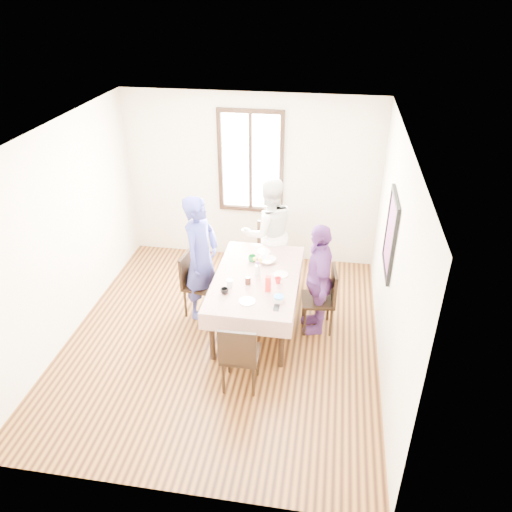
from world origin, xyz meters
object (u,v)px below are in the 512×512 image
person_far (269,232)px  person_right (318,279)px  chair_near (240,354)px  chair_left (201,285)px  dining_table (257,301)px  person_left (200,258)px  chair_far (269,254)px  chair_right (318,300)px

person_far → person_right: size_ratio=1.09×
chair_near → person_far: bearing=89.0°
chair_left → person_right: size_ratio=0.59×
dining_table → person_left: size_ratio=0.95×
chair_left → chair_near: same height
chair_far → person_left: 1.34m
chair_left → person_left: (0.02, 0.00, 0.43)m
chair_left → person_far: (0.81, 0.97, 0.39)m
chair_right → chair_left: bearing=79.0°
person_right → person_left: bearing=-103.0°
dining_table → person_far: bearing=90.0°
chair_near → person_right: (0.79, 1.20, 0.32)m
chair_far → chair_near: 2.30m
person_left → dining_table: bearing=-85.6°
chair_near → person_far: (0.00, 2.28, 0.39)m
chair_right → person_left: bearing=79.0°
dining_table → person_right: 0.88m
person_far → person_right: 1.33m
chair_near → chair_right: bearing=55.2°
person_far → person_right: bearing=102.4°
chair_right → person_right: bearing=82.7°
dining_table → person_right: bearing=3.8°
chair_far → person_far: size_ratio=0.54×
person_right → chair_near: bearing=-42.3°
person_far → chair_far: bearing=-113.7°
chair_far → person_left: bearing=53.4°
chair_left → chair_right: size_ratio=1.00×
chair_right → person_right: person_right is taller
chair_left → chair_far: bearing=148.3°
dining_table → chair_far: chair_far is taller
chair_far → chair_near: same height
chair_right → person_far: person_far is taller
person_right → person_far: bearing=-153.1°
chair_right → person_far: (-0.81, 1.08, 0.39)m
chair_right → person_right: 0.32m
dining_table → chair_near: chair_near is taller
chair_near → chair_far: bearing=89.0°
chair_near → person_right: bearing=55.9°
dining_table → person_right: size_ratio=1.08×
person_right → chair_far: bearing=-153.6°
chair_left → chair_far: size_ratio=1.00×
chair_left → person_left: 0.43m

